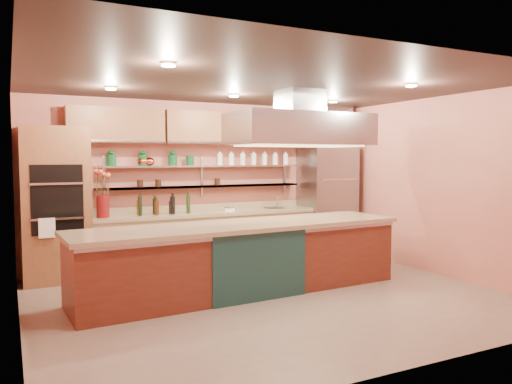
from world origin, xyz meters
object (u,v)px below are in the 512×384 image
island (243,258)px  flower_vase (103,206)px  green_canister (190,161)px  kitchen_scale (228,208)px  refrigerator (327,200)px  copper_kettle (149,161)px

island → flower_vase: (-1.56, 1.73, 0.63)m
flower_vase → green_canister: (1.48, 0.22, 0.69)m
kitchen_scale → green_canister: size_ratio=1.07×
green_canister → refrigerator: bearing=-5.0°
kitchen_scale → refrigerator: bearing=23.9°
island → copper_kettle: (-0.77, 1.95, 1.31)m
flower_vase → copper_kettle: 1.06m
island → refrigerator: bearing=30.8°
refrigerator → flower_vase: size_ratio=6.12×
refrigerator → copper_kettle: (-3.34, 0.23, 0.73)m
refrigerator → green_canister: size_ratio=13.05×
flower_vase → green_canister: green_canister is taller
island → kitchen_scale: kitchen_scale is taller
refrigerator → kitchen_scale: size_ratio=12.15×
island → flower_vase: flower_vase is taller
kitchen_scale → green_canister: green_canister is taller
refrigerator → kitchen_scale: bearing=179.7°
refrigerator → green_canister: (-2.65, 0.23, 0.75)m
copper_kettle → flower_vase: bearing=-164.3°
copper_kettle → island: bearing=-68.4°
flower_vase → copper_kettle: copper_kettle is taller
green_canister → flower_vase: bearing=-171.6°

